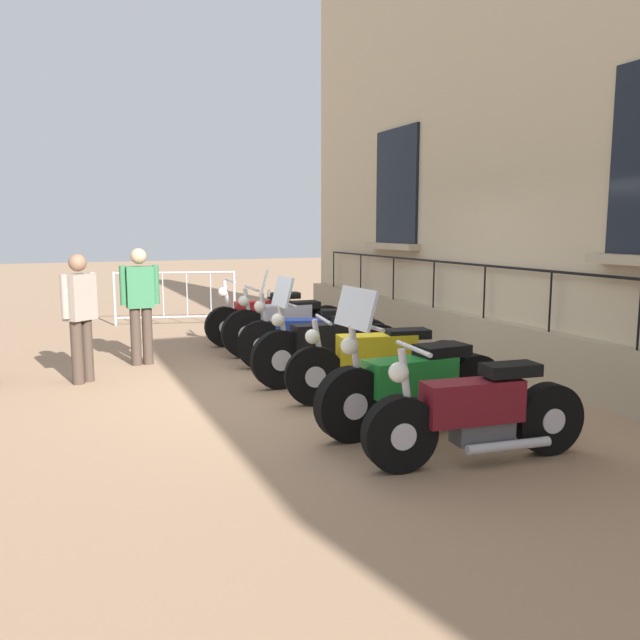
# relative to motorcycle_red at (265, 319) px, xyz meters

# --- Properties ---
(ground_plane) EXTENTS (60.00, 60.00, 0.00)m
(ground_plane) POSITION_rel_motorcycle_red_xyz_m (0.45, 2.92, -0.41)
(ground_plane) COLOR #9E7A5B
(building_facade) EXTENTS (0.82, 11.71, 7.21)m
(building_facade) POSITION_rel_motorcycle_red_xyz_m (-2.52, 2.92, 3.08)
(building_facade) COLOR #C6B28E
(building_facade) RESTS_ON ground_plane
(motorcycle_red) EXTENTS (2.01, 0.59, 1.08)m
(motorcycle_red) POSITION_rel_motorcycle_red_xyz_m (0.00, 0.00, 0.00)
(motorcycle_red) COLOR black
(motorcycle_red) RESTS_ON ground_plane
(motorcycle_silver) EXTENTS (2.01, 0.73, 1.03)m
(motorcycle_silver) POSITION_rel_motorcycle_red_xyz_m (-0.02, 0.98, 0.03)
(motorcycle_silver) COLOR black
(motorcycle_silver) RESTS_ON ground_plane
(motorcycle_blue) EXTENTS (2.07, 0.94, 1.36)m
(motorcycle_blue) POSITION_rel_motorcycle_red_xyz_m (-0.04, 2.02, 0.01)
(motorcycle_blue) COLOR black
(motorcycle_blue) RESTS_ON ground_plane
(motorcycle_black) EXTENTS (2.00, 0.60, 1.33)m
(motorcycle_black) POSITION_rel_motorcycle_red_xyz_m (0.14, 2.90, 0.04)
(motorcycle_black) COLOR black
(motorcycle_black) RESTS_ON ground_plane
(motorcycle_yellow) EXTENTS (2.12, 0.74, 0.95)m
(motorcycle_yellow) POSITION_rel_motorcycle_red_xyz_m (-0.05, 3.84, 0.02)
(motorcycle_yellow) COLOR black
(motorcycle_yellow) RESTS_ON ground_plane
(motorcycle_green) EXTENTS (2.03, 0.73, 1.38)m
(motorcycle_green) POSITION_rel_motorcycle_red_xyz_m (0.16, 4.89, 0.02)
(motorcycle_green) COLOR black
(motorcycle_green) RESTS_ON ground_plane
(motorcycle_maroon) EXTENTS (1.98, 0.59, 1.00)m
(motorcycle_maroon) POSITION_rel_motorcycle_red_xyz_m (0.11, 5.80, -0.01)
(motorcycle_maroon) COLOR black
(motorcycle_maroon) RESTS_ON ground_plane
(crowd_barrier) EXTENTS (2.27, 0.65, 1.05)m
(crowd_barrier) POSITION_rel_motorcycle_red_xyz_m (0.97, -2.69, 0.15)
(crowd_barrier) COLOR #B7B7BF
(crowd_barrier) RESTS_ON ground_plane
(pedestrian_standing) EXTENTS (0.42, 0.40, 1.58)m
(pedestrian_standing) POSITION_rel_motorcycle_red_xyz_m (2.90, 1.66, 0.47)
(pedestrian_standing) COLOR #47382D
(pedestrian_standing) RESTS_ON ground_plane
(pedestrian_walking) EXTENTS (0.53, 0.23, 1.62)m
(pedestrian_walking) POSITION_rel_motorcycle_red_xyz_m (2.08, 0.86, 0.49)
(pedestrian_walking) COLOR #47382D
(pedestrian_walking) RESTS_ON ground_plane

